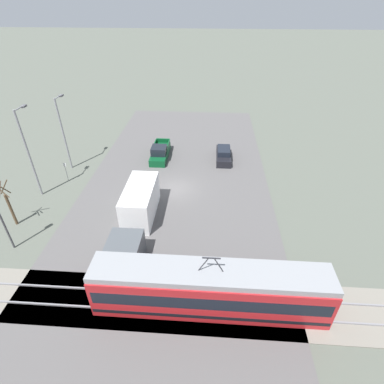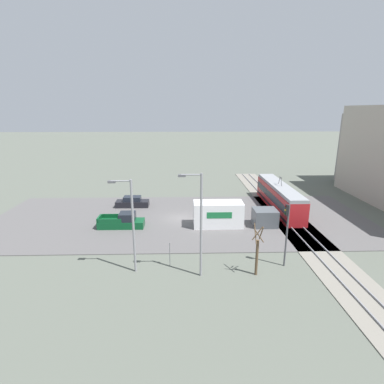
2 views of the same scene
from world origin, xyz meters
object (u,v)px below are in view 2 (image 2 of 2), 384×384
at_px(box_truck, 229,215).
at_px(pickup_truck, 122,222).
at_px(traffic_light_pole, 287,227).
at_px(street_lamp_mid_block, 199,220).
at_px(sedan_car_0, 132,202).
at_px(light_rail_tram, 279,197).
at_px(street_lamp_near_crossing, 131,220).
at_px(no_parking_sign, 170,252).
at_px(street_tree, 257,252).

bearing_deg(box_truck, pickup_truck, -89.68).
distance_m(traffic_light_pole, street_lamp_mid_block, 8.11).
bearing_deg(sedan_car_0, street_lamp_mid_block, 24.70).
bearing_deg(light_rail_tram, street_lamp_near_crossing, -47.02).
xyz_separation_m(traffic_light_pole, no_parking_sign, (-0.23, -10.40, -2.38)).
height_order(sedan_car_0, street_lamp_mid_block, street_lamp_mid_block).
distance_m(street_tree, street_lamp_near_crossing, 11.07).
height_order(street_lamp_near_crossing, street_lamp_mid_block, street_lamp_mid_block).
bearing_deg(box_truck, light_rail_tram, 129.08).
bearing_deg(street_tree, pickup_truck, -129.06).
distance_m(box_truck, street_lamp_mid_block, 12.52).
xyz_separation_m(street_lamp_near_crossing, street_lamp_mid_block, (0.85, 5.73, 0.34)).
height_order(street_tree, no_parking_sign, street_tree).
distance_m(light_rail_tram, street_tree, 19.22).
relative_size(light_rail_tram, sedan_car_0, 3.19).
relative_size(light_rail_tram, traffic_light_pole, 2.58).
bearing_deg(sedan_car_0, street_lamp_near_crossing, 9.49).
bearing_deg(pickup_truck, box_truck, 90.32).
xyz_separation_m(pickup_truck, traffic_light_pole, (9.63, 16.54, 3.00)).
relative_size(street_tree, no_parking_sign, 2.04).
distance_m(box_truck, sedan_car_0, 15.29).
height_order(sedan_car_0, street_tree, street_tree).
distance_m(traffic_light_pole, no_parking_sign, 10.67).
height_order(pickup_truck, street_lamp_near_crossing, street_lamp_near_crossing).
xyz_separation_m(light_rail_tram, traffic_light_pole, (16.27, -4.54, 2.00)).
distance_m(traffic_light_pole, street_lamp_near_crossing, 13.63).
bearing_deg(sedan_car_0, no_parking_sign, 19.72).
bearing_deg(street_lamp_mid_block, street_tree, 90.14).
xyz_separation_m(sedan_car_0, street_lamp_near_crossing, (18.21, 3.04, 4.09)).
bearing_deg(traffic_light_pole, street_tree, -63.17).
xyz_separation_m(box_truck, pickup_truck, (0.07, -12.99, -0.72)).
bearing_deg(street_lamp_near_crossing, no_parking_sign, 104.93).
relative_size(sedan_car_0, street_lamp_mid_block, 0.53).
height_order(traffic_light_pole, street_lamp_mid_block, street_lamp_mid_block).
distance_m(street_lamp_near_crossing, street_lamp_mid_block, 5.80).
xyz_separation_m(box_truck, no_parking_sign, (9.47, -6.85, -0.09)).
distance_m(pickup_truck, street_lamp_near_crossing, 11.40).
height_order(light_rail_tram, street_lamp_near_crossing, street_lamp_near_crossing).
height_order(traffic_light_pole, street_lamp_near_crossing, street_lamp_near_crossing).
distance_m(sedan_car_0, street_tree, 23.53).
bearing_deg(box_truck, no_parking_sign, -35.88).
relative_size(light_rail_tram, pickup_truck, 2.77).
bearing_deg(street_lamp_near_crossing, traffic_light_pole, 92.59).
bearing_deg(no_parking_sign, street_lamp_near_crossing, -75.07).
bearing_deg(pickup_truck, street_lamp_near_crossing, 16.12).
distance_m(pickup_truck, sedan_car_0, 7.97).
xyz_separation_m(sedan_car_0, street_tree, (19.05, 13.74, 1.39)).
xyz_separation_m(box_truck, street_tree, (11.16, 0.67, 0.62)).
distance_m(light_rail_tram, street_lamp_mid_block, 21.90).
relative_size(pickup_truck, street_tree, 1.18).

